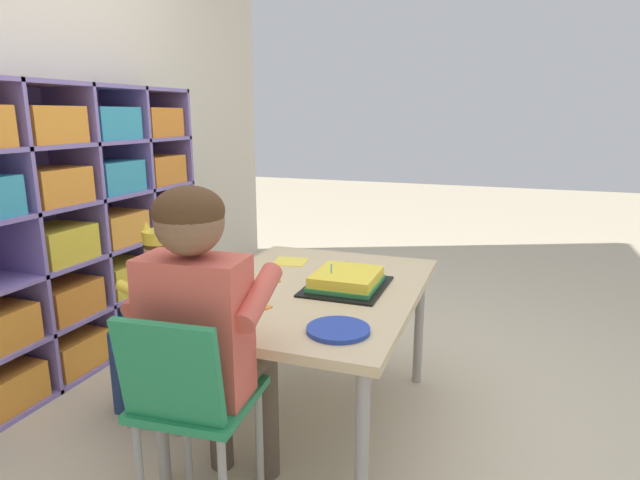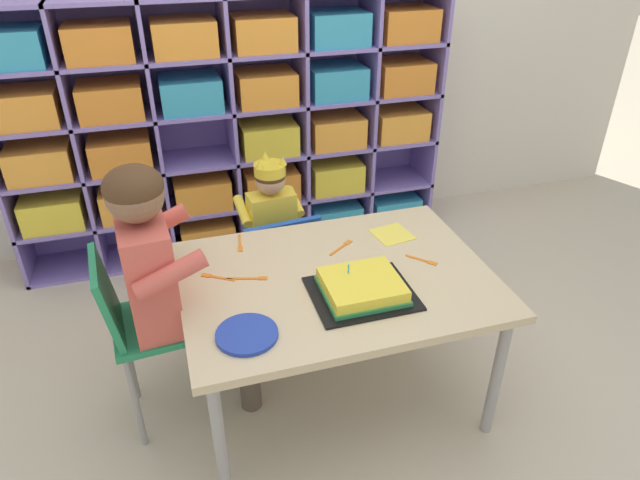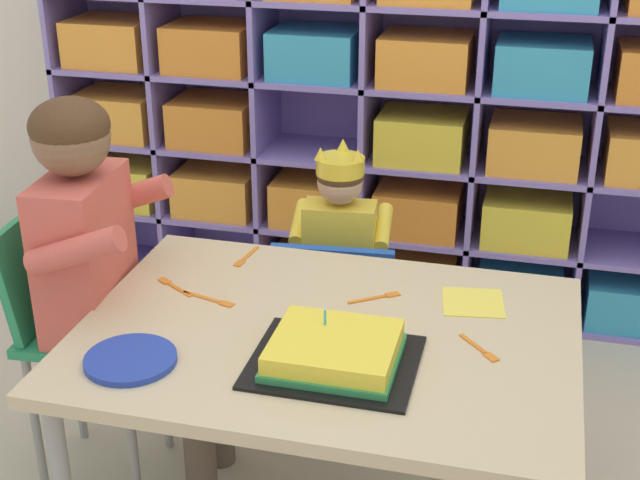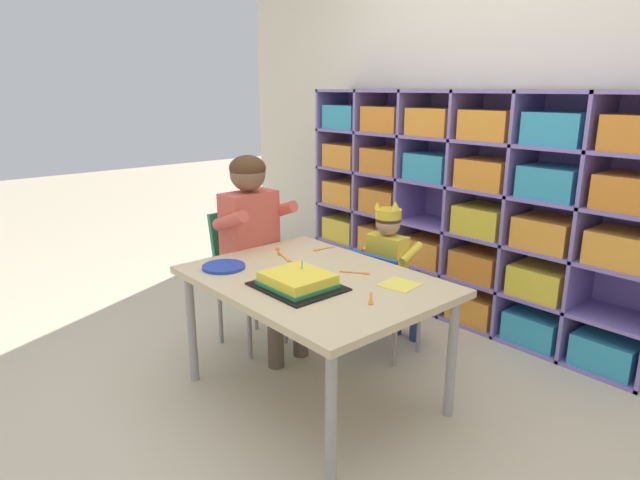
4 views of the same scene
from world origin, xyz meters
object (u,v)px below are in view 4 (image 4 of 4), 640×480
at_px(classroom_chair_adult_side, 245,263).
at_px(fork_near_child_seat, 285,258).
at_px(fork_scattered_mid_table, 357,273).
at_px(fork_beside_plate_stack, 278,251).
at_px(classroom_chair_blue, 380,289).
at_px(fork_near_cake_tray, 323,249).
at_px(child_with_crown, 392,258).
at_px(adult_helper_seated, 257,232).
at_px(activity_table, 314,288).
at_px(birthday_cake_on_tray, 298,281).
at_px(paper_plate_stack, 224,267).
at_px(fork_at_table_front_edge, 371,299).

xyz_separation_m(classroom_chair_adult_side, fork_near_child_seat, (0.40, -0.02, 0.13)).
relative_size(fork_near_child_seat, fork_scattered_mid_table, 1.20).
bearing_deg(fork_scattered_mid_table, fork_beside_plate_stack, -28.10).
bearing_deg(classroom_chair_blue, fork_near_cake_tray, 43.74).
distance_m(fork_near_child_seat, fork_scattered_mid_table, 0.41).
relative_size(child_with_crown, fork_beside_plate_stack, 6.99).
xyz_separation_m(child_with_crown, adult_helper_seated, (-0.48, -0.55, 0.15)).
xyz_separation_m(activity_table, adult_helper_seated, (-0.59, 0.10, 0.13)).
distance_m(classroom_chair_blue, fork_beside_plate_stack, 0.59).
distance_m(adult_helper_seated, fork_scattered_mid_table, 0.68).
distance_m(birthday_cake_on_tray, fork_near_cake_tray, 0.58).
height_order(classroom_chair_adult_side, fork_scattered_mid_table, classroom_chair_adult_side).
bearing_deg(fork_near_cake_tray, paper_plate_stack, -179.75).
distance_m(classroom_chair_blue, fork_near_cake_tray, 0.38).
bearing_deg(adult_helper_seated, birthday_cake_on_tray, -114.89).
bearing_deg(activity_table, fork_near_cake_tray, 133.39).
relative_size(fork_scattered_mid_table, fork_beside_plate_stack, 1.01).
height_order(fork_near_child_seat, fork_at_table_front_edge, same).
height_order(activity_table, fork_at_table_front_edge, fork_at_table_front_edge).
bearing_deg(classroom_chair_blue, paper_plate_stack, 65.20).
bearing_deg(child_with_crown, fork_beside_plate_stack, 53.84).
bearing_deg(fork_beside_plate_stack, paper_plate_stack, -49.23).
distance_m(adult_helper_seated, fork_near_child_seat, 0.29).
height_order(classroom_chair_blue, paper_plate_stack, paper_plate_stack).
xyz_separation_m(classroom_chair_adult_side, birthday_cake_on_tray, (0.76, -0.23, 0.16)).
xyz_separation_m(paper_plate_stack, fork_near_child_seat, (0.07, 0.31, -0.01)).
xyz_separation_m(birthday_cake_on_tray, fork_near_cake_tray, (-0.35, 0.45, -0.02)).
relative_size(birthday_cake_on_tray, fork_near_child_seat, 2.46).
height_order(adult_helper_seated, fork_near_cake_tray, adult_helper_seated).
distance_m(activity_table, fork_beside_plate_stack, 0.45).
xyz_separation_m(activity_table, birthday_cake_on_tray, (0.05, -0.13, 0.08)).
relative_size(child_with_crown, classroom_chair_adult_side, 1.11).
relative_size(adult_helper_seated, birthday_cake_on_tray, 3.01).
xyz_separation_m(fork_scattered_mid_table, fork_beside_plate_stack, (-0.51, -0.07, 0.00)).
height_order(child_with_crown, fork_near_cake_tray, child_with_crown).
bearing_deg(classroom_chair_adult_side, activity_table, -102.20).
height_order(child_with_crown, fork_scattered_mid_table, child_with_crown).
xyz_separation_m(fork_scattered_mid_table, fork_near_cake_tray, (-0.39, 0.14, 0.00)).
bearing_deg(adult_helper_seated, classroom_chair_adult_side, 90.00).
bearing_deg(classroom_chair_adult_side, classroom_chair_blue, -57.41).
distance_m(child_with_crown, fork_beside_plate_stack, 0.62).
relative_size(paper_plate_stack, fork_at_table_front_edge, 1.93).
bearing_deg(fork_near_child_seat, classroom_chair_adult_side, 12.67).
relative_size(classroom_chair_adult_side, birthday_cake_on_tray, 2.11).
bearing_deg(fork_near_cake_tray, fork_scattered_mid_table, -101.43).
bearing_deg(fork_near_child_seat, fork_at_table_front_edge, -170.63).
bearing_deg(fork_near_cake_tray, fork_at_table_front_edge, -108.20).
bearing_deg(birthday_cake_on_tray, classroom_chair_adult_side, 163.34).
distance_m(classroom_chair_blue, fork_scattered_mid_table, 0.47).
bearing_deg(fork_near_child_seat, fork_scattered_mid_table, -148.41).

